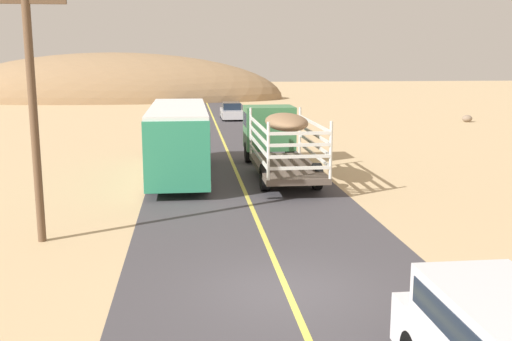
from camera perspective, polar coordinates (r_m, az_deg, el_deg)
The scene contains 9 objects.
ground_plane at distance 14.15m, azimuth 3.02°, elevation -11.53°, with size 240.00×240.00×0.00m, color tan.
road_surface at distance 14.15m, azimuth 3.02°, elevation -11.49°, with size 8.00×120.00×0.02m, color #423F44.
road_centre_line at distance 14.14m, azimuth 3.02°, elevation -11.45°, with size 0.16×117.60×0.00m, color #D8CC4C.
livestock_truck at distance 28.50m, azimuth 1.85°, elevation 3.60°, with size 2.53×9.70×3.02m.
bus at distance 27.09m, azimuth -7.46°, elevation 3.04°, with size 2.54×10.00×3.21m.
car_far at distance 52.40m, azimuth -2.38°, elevation 5.70°, with size 1.80×4.40×1.46m.
power_pole_near at distance 18.13m, azimuth -20.71°, elevation 5.90°, with size 2.20×0.24×7.51m.
boulder_mid_field at distance 53.29m, azimuth 19.68°, elevation 4.74°, with size 0.84×0.74×0.59m, color #84705B.
distant_hill at distance 78.73m, azimuth -13.48°, elevation 6.63°, with size 43.70×16.28×12.01m, color #957553.
Camera 1 is at (-2.21, -12.90, 5.38)m, focal length 41.52 mm.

